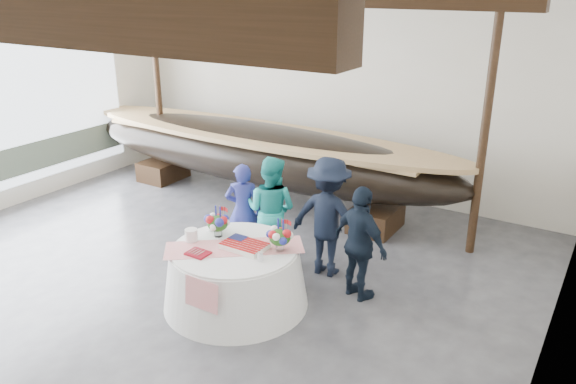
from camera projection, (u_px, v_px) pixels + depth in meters
The scene contains 11 objects.
floor at pixel (131, 312), 7.81m from camera, with size 10.00×12.00×0.01m, color #3D3D42.
wall_back at pixel (335, 85), 11.78m from camera, with size 10.00×0.02×4.50m, color silver.
wall_right at pixel (542, 254), 4.54m from camera, with size 0.02×12.00×4.50m, color silver.
pavilion_structure at pixel (145, 8), 7.00m from camera, with size 9.80×11.76×4.50m.
longboat_display at pixel (257, 153), 11.34m from camera, with size 8.83×1.77×1.66m.
banquet_table at pixel (235, 276), 7.88m from camera, with size 2.05×2.05×0.88m.
tabletop_items at pixel (241, 234), 7.79m from camera, with size 1.82×1.61×0.40m.
guest_woman_blue at pixel (243, 210), 9.18m from camera, with size 0.58×0.38×1.60m, color navy.
guest_woman_teal at pixel (271, 210), 8.95m from camera, with size 0.86×0.67×1.78m, color teal.
guest_man_left at pixel (328, 217), 8.55m from camera, with size 1.22×0.70×1.89m, color black.
guest_man_right at pixel (360, 244), 7.89m from camera, with size 1.00×0.41×1.70m, color black.
Camera 1 is at (5.40, -4.54, 4.33)m, focal length 35.00 mm.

